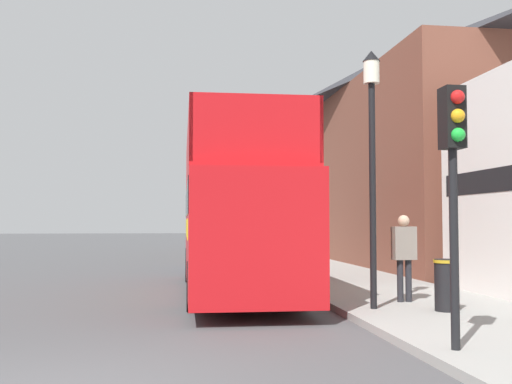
{
  "coord_description": "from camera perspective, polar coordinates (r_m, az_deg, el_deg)",
  "views": [
    {
      "loc": [
        1.3,
        -6.54,
        1.85
      ],
      "look_at": [
        3.67,
        10.13,
        2.7
      ],
      "focal_mm": 42.0,
      "sensor_mm": 36.0,
      "label": 1
    }
  ],
  "objects": [
    {
      "name": "traffic_signal",
      "position": [
        8.56,
        18.3,
        3.3
      ],
      "size": [
        0.28,
        0.42,
        3.56
      ],
      "color": "black",
      "rests_on": "sidewalk"
    },
    {
      "name": "brick_terrace_rear",
      "position": [
        30.45,
        11.64,
        3.1
      ],
      "size": [
        6.0,
        24.17,
        9.98
      ],
      "color": "brown",
      "rests_on": "ground_plane"
    },
    {
      "name": "sidewalk",
      "position": [
        25.16,
        4.1,
        -6.92
      ],
      "size": [
        3.92,
        108.0,
        0.14
      ],
      "color": "#999993",
      "rests_on": "ground_plane"
    },
    {
      "name": "lamp_post_second",
      "position": [
        20.98,
        2.11,
        1.08
      ],
      "size": [
        0.35,
        0.35,
        4.57
      ],
      "color": "black",
      "rests_on": "sidewalk"
    },
    {
      "name": "pedestrian_third",
      "position": [
        13.33,
        13.91,
        -5.33
      ],
      "size": [
        0.49,
        0.27,
        1.86
      ],
      "color": "#232328",
      "rests_on": "sidewalk"
    },
    {
      "name": "ground_plane",
      "position": [
        27.63,
        -10.85,
        -6.66
      ],
      "size": [
        144.0,
        144.0,
        0.0
      ],
      "primitive_type": "plane",
      "color": "#4C4C4F"
    },
    {
      "name": "lamp_post_third",
      "position": [
        30.03,
        -0.58,
        -0.17
      ],
      "size": [
        0.35,
        0.35,
        4.52
      ],
      "color": "black",
      "rests_on": "sidewalk"
    },
    {
      "name": "parked_car_ahead_of_bus",
      "position": [
        23.09,
        -2.57,
        -5.73
      ],
      "size": [
        1.92,
        4.42,
        1.51
      ],
      "rotation": [
        0.0,
        0.0,
        -0.04
      ],
      "color": "navy",
      "rests_on": "ground_plane"
    },
    {
      "name": "litter_bin",
      "position": [
        12.21,
        17.66,
        -8.3
      ],
      "size": [
        0.48,
        0.48,
        0.99
      ],
      "color": "black",
      "rests_on": "sidewalk"
    },
    {
      "name": "tour_bus",
      "position": [
        15.7,
        -2.05,
        -2.84
      ],
      "size": [
        2.71,
        10.21,
        4.22
      ],
      "rotation": [
        0.0,
        0.0,
        -0.02
      ],
      "color": "red",
      "rests_on": "ground_plane"
    },
    {
      "name": "lamp_post_nearest",
      "position": [
        12.27,
        10.99,
        5.68
      ],
      "size": [
        0.35,
        0.35,
        5.17
      ],
      "color": "black",
      "rests_on": "sidewalk"
    }
  ]
}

